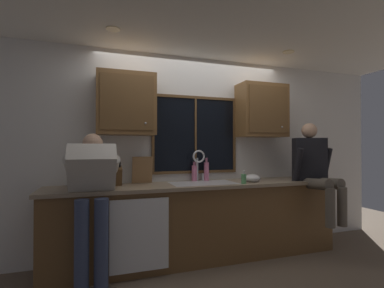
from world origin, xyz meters
TOP-DOWN VIEW (x-y plane):
  - back_wall at (0.00, 0.06)m, footprint 5.91×0.12m
  - ceiling_downlight_left at (-1.05, -0.60)m, footprint 0.14×0.14m
  - ceiling_downlight_right at (1.05, -0.60)m, footprint 0.14×0.14m
  - window_glass at (0.03, -0.01)m, footprint 1.10×0.02m
  - window_frame_top at (0.03, -0.02)m, footprint 1.17×0.02m
  - window_frame_bottom at (0.03, -0.02)m, footprint 1.17×0.02m
  - window_frame_left at (-0.54, -0.02)m, footprint 0.03×0.02m
  - window_frame_right at (0.60, -0.02)m, footprint 0.03×0.02m
  - window_mullion_center at (0.03, -0.02)m, footprint 0.02×0.02m
  - lower_cabinet_run at (0.00, -0.29)m, footprint 3.51×0.58m
  - countertop at (0.00, -0.31)m, footprint 3.57×0.62m
  - dishwasher_front at (-0.78, -0.61)m, footprint 0.60×0.02m
  - upper_cabinet_left at (-0.88, -0.17)m, footprint 0.67×0.36m
  - upper_cabinet_right at (0.94, -0.17)m, footprint 0.67×0.36m
  - sink at (0.03, -0.30)m, footprint 0.80×0.46m
  - faucet at (0.04, -0.12)m, footprint 0.18×0.09m
  - person_standing at (-1.24, -0.59)m, footprint 0.53×0.71m
  - person_sitting_on_counter at (1.48, -0.57)m, footprint 0.54×0.66m
  - knife_block at (-0.99, -0.20)m, footprint 0.12×0.18m
  - cutting_board at (-0.68, -0.08)m, footprint 0.24×0.09m
  - mixing_bowl at (0.66, -0.39)m, footprint 0.20×0.20m
  - soap_dispenser at (0.47, -0.52)m, footprint 0.06×0.07m
  - bottle_green_glass at (0.15, -0.09)m, footprint 0.06×0.06m
  - bottle_tall_clear at (-0.01, -0.07)m, footprint 0.07×0.07m

SIDE VIEW (x-z plane):
  - lower_cabinet_run at x=0.00m, z-range 0.00..0.88m
  - dishwasher_front at x=-0.78m, z-range 0.09..0.83m
  - sink at x=0.03m, z-range 0.72..0.93m
  - countertop at x=0.00m, z-range 0.88..0.92m
  - person_standing at x=-1.24m, z-range 0.19..1.69m
  - mixing_bowl at x=0.66m, z-range 0.91..1.02m
  - soap_dispenser at x=0.47m, z-range 0.90..1.06m
  - bottle_tall_clear at x=-0.01m, z-range 0.90..1.16m
  - knife_block at x=-0.99m, z-range 0.87..1.19m
  - window_frame_bottom at x=0.03m, z-range 1.01..1.05m
  - bottle_green_glass at x=0.15m, z-range 0.89..1.20m
  - cutting_board at x=-0.68m, z-range 0.92..1.24m
  - person_sitting_on_counter at x=1.48m, z-range 0.47..1.73m
  - faucet at x=0.04m, z-range 0.97..1.37m
  - back_wall at x=0.00m, z-range 0.00..2.55m
  - window_glass at x=0.03m, z-range 1.05..2.00m
  - window_frame_left at x=-0.54m, z-range 1.05..2.00m
  - window_frame_right at x=0.60m, z-range 1.05..2.00m
  - window_mullion_center at x=0.03m, z-range 1.05..2.00m
  - upper_cabinet_left at x=-0.88m, z-range 1.50..2.22m
  - upper_cabinet_right at x=0.94m, z-range 1.50..2.22m
  - window_frame_top at x=0.03m, z-range 2.00..2.04m
  - ceiling_downlight_left at x=-1.05m, z-range 2.54..2.55m
  - ceiling_downlight_right at x=1.05m, z-range 2.54..2.55m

